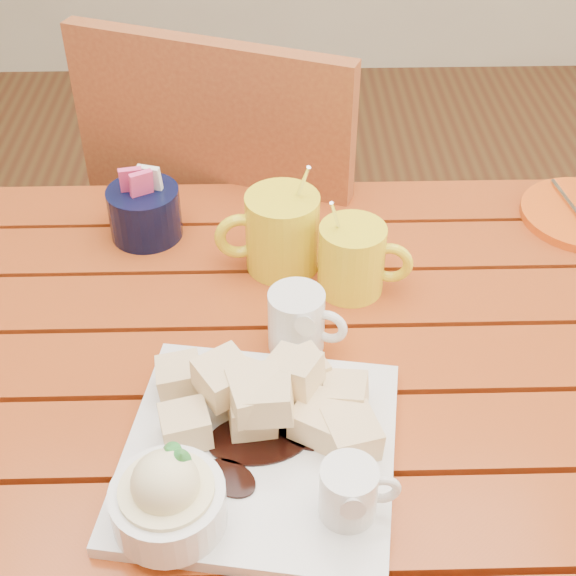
{
  "coord_description": "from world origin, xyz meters",
  "views": [
    {
      "loc": [
        0.01,
        -0.69,
        1.43
      ],
      "look_at": [
        0.03,
        0.05,
        0.82
      ],
      "focal_mm": 50.0,
      "sensor_mm": 36.0,
      "label": 1
    }
  ],
  "objects_px": {
    "chair_far": "(246,238)",
    "table": "(266,420)",
    "coffee_mug_right": "(354,258)",
    "coffee_mug_left": "(280,231)",
    "dessert_plate": "(244,448)"
  },
  "relations": [
    {
      "from": "chair_far",
      "to": "table",
      "type": "bearing_deg",
      "value": 115.77
    },
    {
      "from": "chair_far",
      "to": "coffee_mug_right",
      "type": "bearing_deg",
      "value": 132.64
    },
    {
      "from": "coffee_mug_right",
      "to": "chair_far",
      "type": "height_order",
      "value": "chair_far"
    },
    {
      "from": "dessert_plate",
      "to": "coffee_mug_left",
      "type": "distance_m",
      "value": 0.35
    },
    {
      "from": "table",
      "to": "coffee_mug_right",
      "type": "bearing_deg",
      "value": 48.8
    },
    {
      "from": "coffee_mug_right",
      "to": "chair_far",
      "type": "xyz_separation_m",
      "value": [
        -0.15,
        0.4,
        -0.26
      ]
    },
    {
      "from": "coffee_mug_right",
      "to": "chair_far",
      "type": "relative_size",
      "value": 0.15
    },
    {
      "from": "coffee_mug_left",
      "to": "coffee_mug_right",
      "type": "bearing_deg",
      "value": -36.71
    },
    {
      "from": "coffee_mug_left",
      "to": "dessert_plate",
      "type": "bearing_deg",
      "value": -105.01
    },
    {
      "from": "coffee_mug_left",
      "to": "coffee_mug_right",
      "type": "distance_m",
      "value": 0.11
    },
    {
      "from": "coffee_mug_right",
      "to": "chair_far",
      "type": "distance_m",
      "value": 0.5
    },
    {
      "from": "coffee_mug_right",
      "to": "coffee_mug_left",
      "type": "bearing_deg",
      "value": 162.95
    },
    {
      "from": "dessert_plate",
      "to": "coffee_mug_right",
      "type": "height_order",
      "value": "coffee_mug_right"
    },
    {
      "from": "table",
      "to": "chair_far",
      "type": "distance_m",
      "value": 0.55
    },
    {
      "from": "dessert_plate",
      "to": "coffee_mug_right",
      "type": "bearing_deg",
      "value": 64.96
    }
  ]
}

